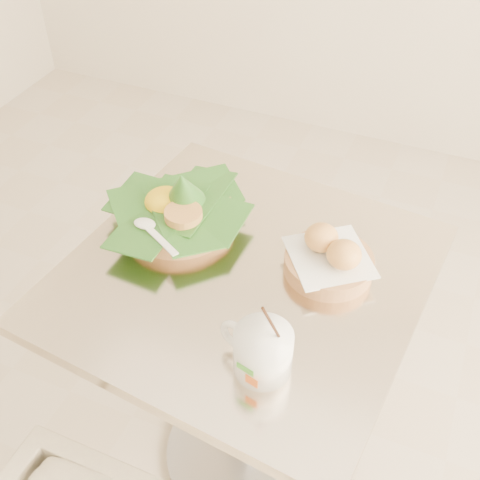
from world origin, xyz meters
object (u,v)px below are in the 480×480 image
at_px(rice_basket, 178,208).
at_px(coffee_mug, 261,350).
at_px(bread_basket, 330,258).
at_px(cafe_table, 244,339).

relative_size(rice_basket, coffee_mug, 1.72).
relative_size(rice_basket, bread_basket, 1.41).
height_order(rice_basket, coffee_mug, coffee_mug).
distance_m(rice_basket, bread_basket, 0.35).
height_order(cafe_table, coffee_mug, coffee_mug).
distance_m(bread_basket, coffee_mug, 0.28).
xyz_separation_m(rice_basket, coffee_mug, (0.31, -0.29, 0.01)).
height_order(cafe_table, bread_basket, bread_basket).
xyz_separation_m(cafe_table, bread_basket, (0.16, 0.07, 0.25)).
height_order(rice_basket, bread_basket, rice_basket).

